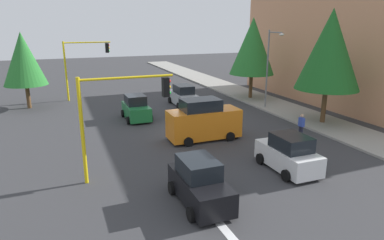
{
  "coord_description": "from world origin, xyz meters",
  "views": [
    {
      "loc": [
        22.29,
        -8.34,
        7.54
      ],
      "look_at": [
        1.28,
        -0.1,
        1.2
      ],
      "focal_mm": 32.28,
      "sensor_mm": 36.0,
      "label": 1
    }
  ],
  "objects_px": {
    "car_silver": "(183,96)",
    "car_green": "(136,108)",
    "tree_opposite_side": "(23,59)",
    "tree_roadside_near": "(330,50)",
    "car_white": "(289,154)",
    "car_black": "(200,184)",
    "pedestrian_crossing": "(301,125)",
    "delivery_van_orange": "(203,121)",
    "traffic_signal_far_right": "(84,59)",
    "tree_roadside_mid": "(253,46)",
    "street_lamp_curbside": "(270,61)",
    "traffic_signal_near_right": "(121,106)"
  },
  "relations": [
    {
      "from": "car_silver",
      "to": "car_green",
      "type": "xyz_separation_m",
      "value": [
        3.25,
        -5.22,
        -0.0
      ]
    },
    {
      "from": "tree_opposite_side",
      "to": "car_silver",
      "type": "bearing_deg",
      "value": 72.97
    },
    {
      "from": "tree_roadside_near",
      "to": "car_white",
      "type": "xyz_separation_m",
      "value": [
        6.31,
        -7.88,
        -4.77
      ]
    },
    {
      "from": "car_black",
      "to": "pedestrian_crossing",
      "type": "xyz_separation_m",
      "value": [
        -5.54,
        9.73,
        0.01
      ]
    },
    {
      "from": "pedestrian_crossing",
      "to": "delivery_van_orange",
      "type": "bearing_deg",
      "value": -110.05
    },
    {
      "from": "traffic_signal_far_right",
      "to": "car_silver",
      "type": "distance_m",
      "value": 10.82
    },
    {
      "from": "tree_roadside_mid",
      "to": "car_white",
      "type": "relative_size",
      "value": 2.14
    },
    {
      "from": "car_green",
      "to": "street_lamp_curbside",
      "type": "bearing_deg",
      "value": 85.23
    },
    {
      "from": "traffic_signal_near_right",
      "to": "traffic_signal_far_right",
      "type": "distance_m",
      "value": 20.0
    },
    {
      "from": "traffic_signal_near_right",
      "to": "car_white",
      "type": "distance_m",
      "value": 9.0
    },
    {
      "from": "tree_roadside_near",
      "to": "delivery_van_orange",
      "type": "bearing_deg",
      "value": -90.0
    },
    {
      "from": "traffic_signal_near_right",
      "to": "car_green",
      "type": "distance_m",
      "value": 11.36
    },
    {
      "from": "traffic_signal_far_right",
      "to": "car_white",
      "type": "xyz_separation_m",
      "value": [
        22.31,
        8.34,
        -3.24
      ]
    },
    {
      "from": "car_silver",
      "to": "tree_roadside_mid",
      "type": "bearing_deg",
      "value": 91.19
    },
    {
      "from": "car_silver",
      "to": "car_white",
      "type": "bearing_deg",
      "value": 0.18
    },
    {
      "from": "traffic_signal_far_right",
      "to": "car_black",
      "type": "xyz_separation_m",
      "value": [
        23.8,
        2.63,
        -3.24
      ]
    },
    {
      "from": "car_silver",
      "to": "pedestrian_crossing",
      "type": "distance_m",
      "value": 12.78
    },
    {
      "from": "pedestrian_crossing",
      "to": "traffic_signal_near_right",
      "type": "bearing_deg",
      "value": -81.95
    },
    {
      "from": "delivery_van_orange",
      "to": "car_black",
      "type": "bearing_deg",
      "value": -24.33
    },
    {
      "from": "street_lamp_curbside",
      "to": "tree_opposite_side",
      "type": "xyz_separation_m",
      "value": [
        -8.39,
        -20.2,
        0.14
      ]
    },
    {
      "from": "tree_roadside_near",
      "to": "car_silver",
      "type": "height_order",
      "value": "tree_roadside_near"
    },
    {
      "from": "traffic_signal_far_right",
      "to": "street_lamp_curbside",
      "type": "xyz_separation_m",
      "value": [
        10.39,
        14.93,
        0.21
      ]
    },
    {
      "from": "traffic_signal_far_right",
      "to": "street_lamp_curbside",
      "type": "height_order",
      "value": "street_lamp_curbside"
    },
    {
      "from": "traffic_signal_far_right",
      "to": "delivery_van_orange",
      "type": "bearing_deg",
      "value": 21.06
    },
    {
      "from": "traffic_signal_far_right",
      "to": "tree_roadside_near",
      "type": "height_order",
      "value": "tree_roadside_near"
    },
    {
      "from": "tree_roadside_near",
      "to": "tree_roadside_mid",
      "type": "xyz_separation_m",
      "value": [
        -10.0,
        -0.5,
        -0.32
      ]
    },
    {
      "from": "traffic_signal_far_right",
      "to": "tree_opposite_side",
      "type": "bearing_deg",
      "value": -69.23
    },
    {
      "from": "car_silver",
      "to": "pedestrian_crossing",
      "type": "height_order",
      "value": "car_silver"
    },
    {
      "from": "tree_roadside_near",
      "to": "car_white",
      "type": "distance_m",
      "value": 11.17
    },
    {
      "from": "traffic_signal_far_right",
      "to": "car_green",
      "type": "xyz_separation_m",
      "value": [
        9.4,
        3.07,
        -3.24
      ]
    },
    {
      "from": "traffic_signal_far_right",
      "to": "pedestrian_crossing",
      "type": "xyz_separation_m",
      "value": [
        18.26,
        12.37,
        -3.23
      ]
    },
    {
      "from": "street_lamp_curbside",
      "to": "car_silver",
      "type": "height_order",
      "value": "street_lamp_curbside"
    },
    {
      "from": "tree_roadside_mid",
      "to": "pedestrian_crossing",
      "type": "height_order",
      "value": "tree_roadside_mid"
    },
    {
      "from": "car_black",
      "to": "car_green",
      "type": "distance_m",
      "value": 14.41
    },
    {
      "from": "tree_opposite_side",
      "to": "car_green",
      "type": "height_order",
      "value": "tree_opposite_side"
    },
    {
      "from": "car_white",
      "to": "car_green",
      "type": "height_order",
      "value": "same"
    },
    {
      "from": "car_white",
      "to": "tree_roadside_mid",
      "type": "bearing_deg",
      "value": 155.65
    },
    {
      "from": "traffic_signal_near_right",
      "to": "tree_roadside_near",
      "type": "relative_size",
      "value": 0.6
    },
    {
      "from": "car_green",
      "to": "traffic_signal_near_right",
      "type": "bearing_deg",
      "value": -15.63
    },
    {
      "from": "tree_opposite_side",
      "to": "tree_roadside_mid",
      "type": "height_order",
      "value": "tree_roadside_mid"
    },
    {
      "from": "car_white",
      "to": "pedestrian_crossing",
      "type": "height_order",
      "value": "car_white"
    },
    {
      "from": "delivery_van_orange",
      "to": "car_white",
      "type": "distance_m",
      "value": 6.69
    },
    {
      "from": "tree_roadside_mid",
      "to": "car_black",
      "type": "bearing_deg",
      "value": -36.33
    },
    {
      "from": "tree_opposite_side",
      "to": "delivery_van_orange",
      "type": "distance_m",
      "value": 18.36
    },
    {
      "from": "tree_opposite_side",
      "to": "car_green",
      "type": "relative_size",
      "value": 1.87
    },
    {
      "from": "traffic_signal_far_right",
      "to": "delivery_van_orange",
      "type": "height_order",
      "value": "traffic_signal_far_right"
    },
    {
      "from": "tree_opposite_side",
      "to": "pedestrian_crossing",
      "type": "distance_m",
      "value": 24.26
    },
    {
      "from": "tree_opposite_side",
      "to": "tree_roadside_near",
      "type": "relative_size",
      "value": 0.79
    },
    {
      "from": "street_lamp_curbside",
      "to": "tree_roadside_mid",
      "type": "height_order",
      "value": "tree_roadside_mid"
    },
    {
      "from": "traffic_signal_near_right",
      "to": "delivery_van_orange",
      "type": "distance_m",
      "value": 7.65
    }
  ]
}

